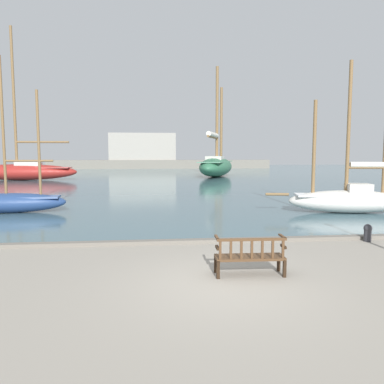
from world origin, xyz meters
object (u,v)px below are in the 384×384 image
Objects in this scene: park_bench at (250,256)px; sailboat_centre_channel at (216,165)px; sailboat_mid_starboard at (21,170)px; sailboat_outer_port at (350,198)px; mooring_bollard at (368,232)px; sailboat_distant_harbor at (10,200)px.

park_bench is 37.05m from sailboat_centre_channel.
park_bench is 0.12× the size of sailboat_centre_channel.
sailboat_mid_starboard is 33.49m from sailboat_outer_port.
mooring_bollard is at bearing -113.12° from sailboat_outer_port.
sailboat_distant_harbor is 12.61× the size of mooring_bollard.
park_bench is at bearing -130.17° from sailboat_outer_port.
park_bench is 5.50m from mooring_bollard.
park_bench is at bearing -98.46° from sailboat_centre_channel.
sailboat_outer_port is 5.73m from mooring_bollard.
sailboat_centre_channel reaches higher than sailboat_outer_port.
sailboat_centre_channel is 0.88× the size of sailboat_mid_starboard.
mooring_bollard is at bearing 32.09° from park_bench.
sailboat_mid_starboard reaches higher than sailboat_distant_harbor.
mooring_bollard is at bearing -91.34° from sailboat_centre_channel.
sailboat_distant_harbor is 30.43m from sailboat_centre_channel.
sailboat_outer_port is at bearing 66.88° from mooring_bollard.
mooring_bollard is at bearing -55.11° from sailboat_mid_starboard.
sailboat_centre_channel is 1.98× the size of sailboat_outer_port.
sailboat_distant_harbor reaches higher than park_bench.
sailboat_mid_starboard reaches higher than sailboat_centre_channel.
sailboat_mid_starboard is at bearing 107.42° from sailboat_distant_harbor.
park_bench is at bearing -63.81° from sailboat_mid_starboard.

